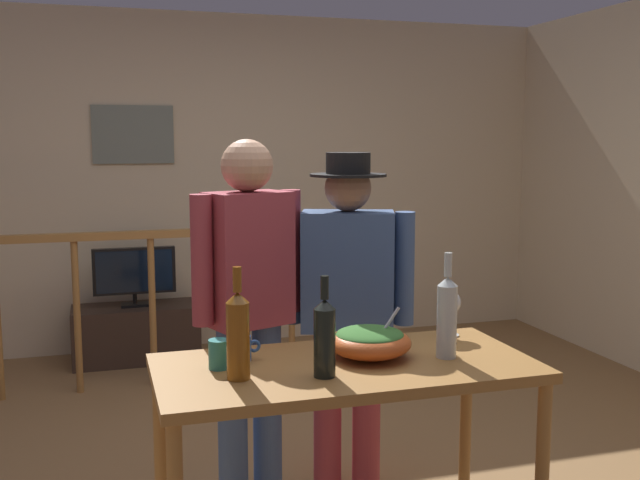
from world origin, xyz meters
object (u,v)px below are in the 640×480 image
flat_screen_tv (134,272)px  person_standing_left (249,295)px  salad_bowl (370,341)px  mug_blue (241,348)px  wine_bottle_amber (238,334)px  mug_teal (219,354)px  tv_console (136,333)px  stair_railing (188,284)px  person_standing_right (347,295)px  wine_bottle_dark (325,336)px  serving_table (345,387)px  wine_glass (450,304)px  framed_picture (133,135)px  wine_bottle_clear (447,315)px

flat_screen_tv → person_standing_left: bearing=-80.8°
salad_bowl → mug_blue: salad_bowl is taller
salad_bowl → wine_bottle_amber: wine_bottle_amber is taller
wine_bottle_amber → mug_teal: size_ratio=3.53×
tv_console → mug_blue: size_ratio=7.83×
stair_railing → person_standing_right: bearing=-73.5°
stair_railing → person_standing_left: (0.06, -1.74, 0.28)m
salad_bowl → wine_bottle_dark: size_ratio=0.88×
serving_table → flat_screen_tv: bearing=101.5°
stair_railing → person_standing_left: size_ratio=2.08×
tv_console → mug_blue: bearing=-85.1°
wine_glass → person_standing_right: person_standing_right is taller
tv_console → flat_screen_tv: bearing=-90.0°
tv_console → flat_screen_tv: (-0.00, -0.03, 0.46)m
wine_bottle_amber → mug_blue: size_ratio=3.37×
wine_bottle_amber → tv_console: bearing=93.7°
wine_bottle_dark → person_standing_right: person_standing_right is taller
mug_teal → mug_blue: 0.12m
wine_glass → wine_bottle_amber: size_ratio=0.49×
wine_glass → person_standing_left: bearing=151.4°
framed_picture → mug_blue: framed_picture is taller
serving_table → person_standing_right: (0.23, 0.65, 0.20)m
wine_glass → person_standing_left: 0.87m
serving_table → wine_bottle_amber: 0.48m
stair_railing → wine_bottle_clear: bearing=-74.6°
wine_bottle_clear → person_standing_left: size_ratio=0.24×
flat_screen_tv → wine_bottle_clear: 3.18m
stair_railing → mug_blue: size_ratio=29.36×
mug_teal → mug_blue: mug_teal is taller
mug_teal → person_standing_left: (0.22, 0.58, 0.08)m
wine_bottle_amber → person_standing_right: 0.96m
flat_screen_tv → mug_teal: bearing=-86.9°
wine_bottle_amber → mug_teal: wine_bottle_amber is taller
framed_picture → mug_blue: 3.25m
mug_teal → person_standing_left: 0.63m
flat_screen_tv → wine_bottle_amber: 3.05m
wine_bottle_dark → person_standing_right: size_ratio=0.23×
framed_picture → flat_screen_tv: framed_picture is taller
mug_blue → wine_bottle_clear: bearing=-13.7°
framed_picture → tv_console: size_ratio=0.66×
flat_screen_tv → tv_console: bearing=90.0°
salad_bowl → person_standing_left: (-0.34, 0.60, 0.07)m
stair_railing → tv_console: size_ratio=3.75×
stair_railing → mug_teal: bearing=-94.0°
flat_screen_tv → person_standing_left: 2.36m
tv_console → mug_teal: size_ratio=8.23×
person_standing_right → framed_picture: bearing=-53.4°
flat_screen_tv → framed_picture: bearing=83.0°
flat_screen_tv → wine_bottle_clear: (0.99, -3.00, 0.31)m
mug_teal → person_standing_left: person_standing_left is taller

